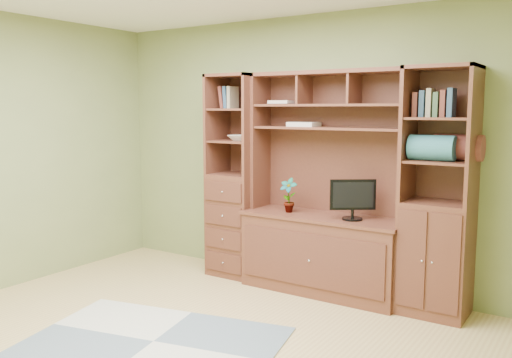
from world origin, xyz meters
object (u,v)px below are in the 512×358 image
Objects in this scene: right_tower at (438,193)px; left_tower at (236,176)px; monitor at (353,192)px; center_hutch at (323,184)px.

left_tower is at bearing 180.00° from right_tower.
left_tower is 1.31m from monitor.
left_tower is at bearing 177.71° from center_hutch.
left_tower reaches higher than monitor.
monitor is (1.31, -0.07, -0.05)m from left_tower.
right_tower is at bearing -30.07° from monitor.
monitor is (-0.71, -0.07, -0.05)m from right_tower.
right_tower is at bearing 0.00° from left_tower.
right_tower is 4.12× the size of monitor.
center_hutch reaches higher than monitor.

